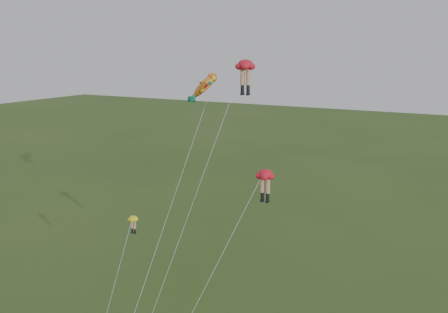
% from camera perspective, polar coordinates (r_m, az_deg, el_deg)
% --- Properties ---
extents(legs_kite_red_high, '(5.50, 8.71, 20.67)m').
position_cam_1_polar(legs_kite_red_high, '(37.66, 2.30, 9.72)').
color(legs_kite_red_high, red).
rests_on(legs_kite_red_high, ground).
extents(legs_kite_red_mid, '(5.08, 8.04, 13.27)m').
position_cam_1_polar(legs_kite_red_mid, '(34.79, 4.54, -2.68)').
color(legs_kite_red_mid, red).
rests_on(legs_kite_red_mid, ground).
extents(legs_kite_yellow, '(1.19, 5.83, 8.25)m').
position_cam_1_polar(legs_kite_yellow, '(41.20, -10.53, -7.80)').
color(legs_kite_yellow, yellow).
rests_on(legs_kite_yellow, ground).
extents(fish_kite, '(2.31, 14.71, 19.64)m').
position_cam_1_polar(fish_kite, '(43.73, -2.25, 7.98)').
color(fish_kite, yellow).
rests_on(fish_kite, ground).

